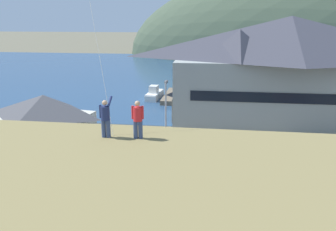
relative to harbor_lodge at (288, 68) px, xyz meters
name	(u,v)px	position (x,y,z in m)	size (l,w,h in m)	color
ground_plane	(151,206)	(-12.44, -21.33, -6.73)	(600.00, 600.00, 0.00)	#66604C
parking_lot_pad	(162,174)	(-12.44, -16.33, -6.68)	(40.00, 20.00, 0.10)	slate
bay_water	(198,73)	(-12.44, 38.67, -6.71)	(360.00, 84.00, 0.03)	navy
far_hill_west_ridge	(298,54)	(20.61, 87.17, -6.73)	(120.35, 67.89, 57.27)	#42513D
harbor_lodge	(288,68)	(0.00, 0.00, 0.00)	(27.59, 12.01, 12.64)	#999E99
storage_shed_near_lot	(46,125)	(-23.40, -14.06, -3.69)	(8.76, 7.01, 5.85)	beige
storage_shed_waterside	(193,101)	(-11.09, 0.14, -4.38)	(5.16, 4.99, 4.52)	#756B5B
wharf_dock	(175,96)	(-14.72, 11.63, -6.38)	(3.20, 10.23, 0.70)	#70604C
moored_boat_wharfside	(154,94)	(-17.93, 10.98, -6.01)	(2.17, 5.68, 2.16)	silver
parked_car_lone_by_shed	(219,197)	(-7.87, -21.40, -5.66)	(4.33, 2.31, 1.82)	#236633
parked_car_mid_row_near	(297,166)	(-1.73, -15.57, -5.66)	(4.30, 2.25, 1.82)	#236633
parked_car_corner_spot	(152,150)	(-13.72, -13.68, -5.66)	(4.30, 2.25, 1.82)	#9EA3A8
parking_light_pole	(166,110)	(-12.92, -10.78, -2.77)	(0.24, 0.78, 6.65)	#ADADB2
person_kite_flyer	(105,117)	(-13.23, -27.55, 1.33)	(0.52, 0.66, 1.86)	#384770
person_companion	(138,118)	(-11.75, -27.49, 1.32)	(0.55, 0.40, 1.74)	#384770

